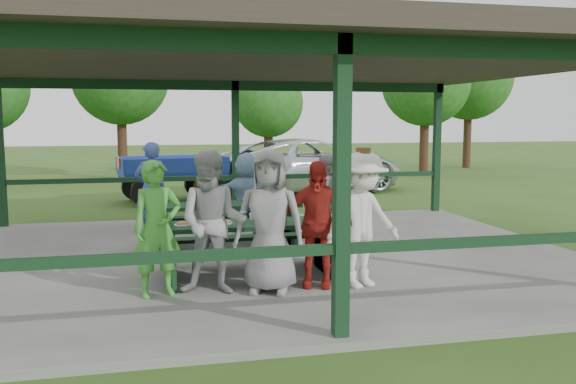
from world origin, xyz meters
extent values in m
plane|color=#304C17|center=(0.00, 0.00, 0.00)|extent=(90.00, 90.00, 0.00)
cube|color=slate|center=(0.00, 0.00, 0.05)|extent=(10.00, 8.00, 0.10)
cube|color=black|center=(0.00, -3.80, 1.60)|extent=(0.15, 0.15, 3.00)
cube|color=black|center=(-4.80, 3.80, 1.60)|extent=(0.15, 0.15, 3.00)
cube|color=black|center=(0.00, 3.80, 1.60)|extent=(0.15, 0.15, 3.00)
cube|color=black|center=(4.80, 3.80, 1.60)|extent=(0.15, 0.15, 3.00)
cube|color=black|center=(-2.40, -3.80, 1.00)|extent=(4.65, 0.10, 0.10)
cube|color=black|center=(2.40, -3.80, 1.00)|extent=(4.65, 0.10, 0.10)
cube|color=black|center=(-2.40, 3.80, 1.00)|extent=(4.65, 0.10, 0.10)
cube|color=black|center=(2.40, 3.80, 1.00)|extent=(4.65, 0.10, 0.10)
cube|color=black|center=(0.00, -3.80, 3.00)|extent=(9.80, 0.15, 0.20)
cube|color=black|center=(0.00, 3.80, 3.00)|extent=(9.80, 0.15, 0.20)
cube|color=#302822|center=(0.00, 0.00, 3.22)|extent=(10.60, 8.60, 0.24)
cube|color=black|center=(-0.51, -1.20, 0.82)|extent=(2.50, 0.75, 0.06)
cube|color=black|center=(-0.51, -1.75, 0.53)|extent=(2.50, 0.28, 0.05)
cube|color=black|center=(-0.51, -0.65, 0.53)|extent=(2.50, 0.28, 0.05)
cube|color=black|center=(-1.58, -1.20, 0.47)|extent=(0.06, 0.70, 0.75)
cube|color=black|center=(0.56, -1.20, 0.47)|extent=(0.06, 0.70, 0.75)
cube|color=black|center=(-1.58, -1.20, 0.33)|extent=(0.06, 1.39, 0.45)
cube|color=black|center=(0.56, -1.20, 0.33)|extent=(0.06, 1.39, 0.45)
cube|color=black|center=(-0.56, 0.80, 0.82)|extent=(2.48, 0.75, 0.06)
cube|color=black|center=(-0.56, 0.25, 0.53)|extent=(2.48, 0.28, 0.05)
cube|color=black|center=(-0.56, 1.35, 0.53)|extent=(2.48, 0.28, 0.05)
cube|color=black|center=(-1.62, 0.80, 0.47)|extent=(0.06, 0.70, 0.75)
cube|color=black|center=(0.50, 0.80, 0.47)|extent=(0.06, 0.70, 0.75)
cube|color=black|center=(-1.62, 0.80, 0.33)|extent=(0.06, 1.39, 0.45)
cube|color=black|center=(0.50, 0.80, 0.33)|extent=(0.06, 1.39, 0.45)
cylinder|color=white|center=(-1.43, -1.20, 0.86)|extent=(0.22, 0.22, 0.01)
torus|color=#A5723A|center=(-1.47, -1.22, 0.88)|extent=(0.10, 0.10, 0.03)
torus|color=#A5723A|center=(-1.39, -1.22, 0.88)|extent=(0.10, 0.10, 0.03)
torus|color=#A5723A|center=(-1.43, -1.16, 0.88)|extent=(0.10, 0.10, 0.03)
cylinder|color=white|center=(-0.86, -1.20, 0.86)|extent=(0.22, 0.22, 0.01)
torus|color=#A5723A|center=(-0.90, -1.22, 0.88)|extent=(0.10, 0.10, 0.03)
torus|color=#A5723A|center=(-0.82, -1.22, 0.88)|extent=(0.10, 0.10, 0.03)
torus|color=#A5723A|center=(-0.86, -1.16, 0.88)|extent=(0.10, 0.10, 0.03)
cylinder|color=white|center=(-0.10, -1.20, 0.86)|extent=(0.22, 0.22, 0.01)
torus|color=#A5723A|center=(-0.14, -1.22, 0.88)|extent=(0.10, 0.10, 0.03)
torus|color=#A5723A|center=(-0.06, -1.22, 0.88)|extent=(0.10, 0.10, 0.03)
torus|color=#A5723A|center=(-0.10, -1.16, 0.88)|extent=(0.10, 0.10, 0.03)
cylinder|color=white|center=(0.54, -1.20, 0.86)|extent=(0.22, 0.22, 0.01)
torus|color=#A5723A|center=(0.50, -1.22, 0.88)|extent=(0.10, 0.10, 0.03)
torus|color=#A5723A|center=(0.58, -1.22, 0.88)|extent=(0.10, 0.10, 0.03)
torus|color=#A5723A|center=(0.54, -1.16, 0.88)|extent=(0.10, 0.10, 0.03)
cylinder|color=#381E0F|center=(-1.09, -1.38, 0.90)|extent=(0.06, 0.06, 0.10)
cylinder|color=#381E0F|center=(-0.90, -1.38, 0.90)|extent=(0.06, 0.06, 0.10)
cylinder|color=#381E0F|center=(-0.65, -1.38, 0.90)|extent=(0.06, 0.06, 0.10)
cylinder|color=#381E0F|center=(-0.29, -1.38, 0.90)|extent=(0.06, 0.06, 0.10)
cylinder|color=#381E0F|center=(-0.05, -1.38, 0.90)|extent=(0.06, 0.06, 0.10)
cylinder|color=#381E0F|center=(0.43, -1.38, 0.90)|extent=(0.06, 0.06, 0.10)
cone|color=white|center=(-0.61, -1.00, 0.90)|extent=(0.09, 0.09, 0.10)
cone|color=white|center=(-0.43, -1.00, 0.90)|extent=(0.09, 0.09, 0.10)
cone|color=white|center=(-0.27, -1.00, 0.90)|extent=(0.09, 0.09, 0.10)
cone|color=white|center=(0.01, -1.00, 0.90)|extent=(0.09, 0.09, 0.10)
cone|color=white|center=(0.49, -1.00, 0.90)|extent=(0.09, 0.09, 0.10)
imported|color=green|center=(-1.78, -1.95, 0.95)|extent=(0.70, 0.56, 1.69)
imported|color=#9B9A9E|center=(-1.09, -1.99, 1.00)|extent=(1.03, 0.89, 1.81)
imported|color=gray|center=(-0.40, -2.10, 1.01)|extent=(1.03, 0.84, 1.82)
imported|color=#A5221B|center=(0.25, -1.96, 0.93)|extent=(1.05, 0.70, 1.66)
imported|color=white|center=(0.83, -2.10, 0.98)|extent=(1.29, 0.97, 1.77)
cylinder|color=brown|center=(0.83, -2.10, 1.81)|extent=(0.40, 0.40, 0.02)
cylinder|color=brown|center=(0.83, -2.10, 1.87)|extent=(0.24, 0.24, 0.11)
imported|color=#85ACCE|center=(-0.12, 1.53, 0.89)|extent=(1.53, 0.77, 1.58)
imported|color=#3B519A|center=(-1.84, 2.29, 0.98)|extent=(0.76, 0.65, 1.76)
imported|color=gray|center=(1.45, 1.79, 0.85)|extent=(0.89, 0.81, 1.50)
imported|color=silver|center=(3.06, 8.97, 0.84)|extent=(6.51, 4.10, 1.68)
cube|color=navy|center=(-1.24, 7.53, 0.80)|extent=(3.01, 1.90, 0.12)
cube|color=navy|center=(-1.11, 6.84, 1.05)|extent=(2.76, 0.58, 0.40)
cube|color=navy|center=(-1.37, 8.22, 1.05)|extent=(2.76, 0.58, 0.40)
cube|color=navy|center=(-2.61, 7.27, 1.05)|extent=(0.32, 1.39, 0.40)
cube|color=navy|center=(0.14, 7.79, 1.05)|extent=(0.32, 1.39, 0.40)
cylinder|color=black|center=(-1.98, 6.62, 0.38)|extent=(0.78, 0.32, 0.76)
cylinder|color=yellow|center=(-1.98, 6.62, 0.38)|extent=(0.32, 0.27, 0.28)
cylinder|color=black|center=(-2.26, 8.10, 0.38)|extent=(0.78, 0.32, 0.76)
cylinder|color=yellow|center=(-2.26, 8.10, 0.38)|extent=(0.32, 0.27, 0.28)
cylinder|color=black|center=(-0.21, 6.96, 0.38)|extent=(0.78, 0.32, 0.76)
cylinder|color=yellow|center=(-0.21, 6.96, 0.38)|extent=(0.32, 0.27, 0.28)
cylinder|color=black|center=(-0.50, 8.43, 0.38)|extent=(0.78, 0.32, 0.76)
cylinder|color=yellow|center=(-0.50, 8.43, 0.38)|extent=(0.32, 0.27, 0.28)
cube|color=navy|center=(0.63, 7.88, 0.70)|extent=(1.00, 0.27, 0.08)
cone|color=#F2590C|center=(-2.66, 7.26, 1.15)|extent=(0.09, 0.40, 0.40)
cylinder|color=#321D14|center=(-2.86, 14.63, 1.42)|extent=(0.36, 0.36, 2.84)
sphere|color=#1A5015|center=(-2.86, 14.63, 3.87)|extent=(3.64, 3.64, 3.64)
cylinder|color=#321D14|center=(2.76, 14.25, 1.07)|extent=(0.36, 0.36, 2.15)
sphere|color=#1A5015|center=(2.76, 14.25, 2.92)|extent=(2.75, 2.75, 2.75)
cylinder|color=#321D14|center=(8.94, 13.23, 1.38)|extent=(0.36, 0.36, 2.76)
sphere|color=#1A5015|center=(8.94, 13.23, 3.75)|extent=(3.53, 3.53, 3.53)
cylinder|color=#321D14|center=(12.64, 16.45, 1.55)|extent=(0.36, 0.36, 3.09)
sphere|color=#1A5015|center=(12.64, 16.45, 4.21)|extent=(3.96, 3.96, 3.96)
camera|label=1|loc=(-1.84, -9.51, 2.29)|focal=38.00mm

